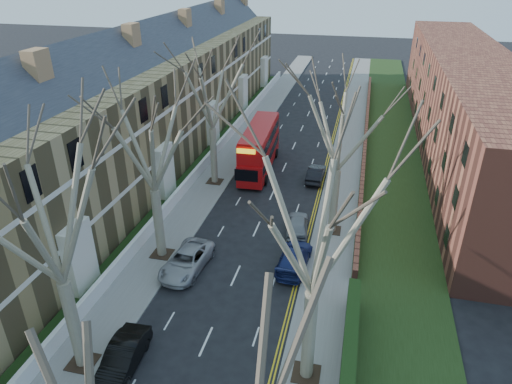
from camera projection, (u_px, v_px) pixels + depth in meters
The scene contains 17 objects.
pavement_left at pixel (242, 141), 52.25m from camera, with size 3.00×102.00×0.12m, color slate.
pavement_right at pixel (348, 150), 49.75m from camera, with size 3.00×102.00×0.12m, color slate.
terrace_left at pixel (145, 110), 44.42m from camera, with size 9.70×78.00×13.60m.
flats_right at pixel (464, 103), 48.55m from camera, with size 13.97×54.00×10.00m.
front_wall_left at pixel (205, 162), 45.43m from camera, with size 0.30×78.00×1.00m.
grass_verge_right at pixel (391, 153), 48.78m from camera, with size 6.00×102.00×0.06m.
tree_left_mid at pixel (44, 204), 19.34m from camera, with size 10.50×10.50×14.71m.
tree_left_far at pixel (148, 132), 28.11m from camera, with size 10.15×10.15×14.22m.
tree_left_dist at pixel (210, 81), 38.32m from camera, with size 10.50×10.50×14.71m.
tree_right_mid at pixel (318, 212), 18.69m from camera, with size 10.50×10.50×14.71m.
tree_right_far at pixel (342, 116), 30.92m from camera, with size 10.15×10.15×14.22m.
double_decker_bus at pixel (259, 149), 44.45m from camera, with size 3.01×10.44×4.35m.
car_left_mid at pixel (123, 357), 23.23m from camera, with size 1.51×4.33×1.43m, color black.
car_left_far at pixel (187, 261), 30.62m from camera, with size 2.33×5.05×1.40m, color #9F9FA4.
car_right_near at pixel (294, 258), 30.92m from camera, with size 1.94×4.78×1.39m, color navy.
car_right_mid at pixel (297, 224), 34.78m from camera, with size 1.63×4.04×1.38m, color gray.
car_right_far at pixel (316, 174), 42.93m from camera, with size 1.43×4.11×1.35m, color black.
Camera 1 is at (7.03, -8.35, 18.91)m, focal length 32.00 mm.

